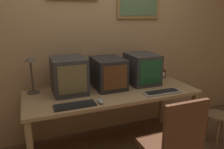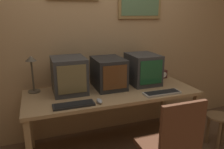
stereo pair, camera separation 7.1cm
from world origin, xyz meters
The scene contains 11 objects.
wall_back centered at (0.00, 1.28, 1.31)m, with size 8.00×0.08×2.60m.
desk centered at (0.00, 0.77, 0.67)m, with size 1.96×0.77×0.74m.
monitor_left centered at (-0.46, 0.91, 0.94)m, with size 0.37×0.42×0.40m.
monitor_center centered at (0.01, 0.92, 0.92)m, with size 0.34×0.46×0.36m.
monitor_right centered at (0.47, 0.92, 0.93)m, with size 0.35×0.43×0.38m.
keyboard_main centered at (-0.49, 0.50, 0.76)m, with size 0.40×0.14×0.03m.
keyboard_side centered at (0.50, 0.49, 0.76)m, with size 0.43×0.14×0.03m.
mouse_near_keyboard centered at (-0.24, 0.49, 0.76)m, with size 0.06×0.11×0.04m.
desk_clock centered at (0.84, 1.03, 0.80)m, with size 0.11×0.07×0.11m.
desk_lamp centered at (-0.85, 1.04, 1.03)m, with size 0.14×0.14×0.42m.
side_stool centered at (1.23, 0.35, 0.31)m, with size 0.29×0.29×0.42m.
Camera 2 is at (-0.81, -1.47, 1.62)m, focal length 35.00 mm.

